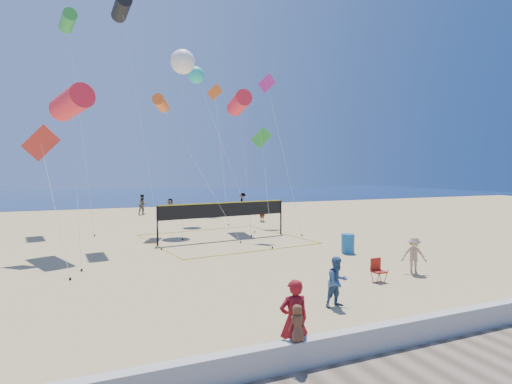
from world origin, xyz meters
name	(u,v)px	position (x,y,z in m)	size (l,w,h in m)	color
ground	(297,311)	(0.00, 0.00, 0.00)	(120.00, 120.00, 0.00)	tan
ocean	(124,195)	(0.00, 62.00, 0.01)	(140.00, 50.00, 0.03)	navy
seawall	(361,341)	(0.00, -3.00, 0.30)	(32.00, 0.30, 0.60)	#B2B2AE
woman	(294,320)	(-1.57, -2.70, 0.91)	(0.66, 0.44, 1.82)	maroon
toddler	(297,323)	(-1.67, -3.04, 0.99)	(0.38, 0.25, 0.78)	brown
bystander_a	(337,282)	(1.34, -0.09, 0.77)	(0.75, 0.59, 1.55)	#335380
bystander_b	(414,255)	(6.48, 2.02, 0.75)	(0.97, 0.56, 1.51)	tan
far_person_1	(170,208)	(1.02, 25.23, 0.87)	(1.61, 0.51, 1.74)	gray
far_person_2	(262,211)	(7.54, 19.72, 0.86)	(0.62, 0.41, 1.71)	gray
far_person_3	(143,205)	(-0.87, 28.98, 0.96)	(0.93, 0.73, 1.92)	gray
far_person_4	(243,202)	(9.27, 28.72, 0.94)	(1.21, 0.70, 1.87)	gray
camp_chair	(377,269)	(4.35, 1.67, 0.49)	(0.48, 0.59, 0.97)	#9E1D12
trash_barrel	(348,244)	(6.45, 6.44, 0.49)	(0.65, 0.65, 0.98)	#1861A1
volleyball_net	(224,214)	(1.97, 12.78, 1.54)	(9.53, 9.40, 2.27)	black
kite_0	(72,103)	(-6.35, 12.66, 7.69)	(2.38, 6.72, 8.53)	red
kite_1	(122,8)	(-3.58, 15.46, 13.95)	(2.04, 5.66, 14.55)	black
kite_2	(161,103)	(-1.03, 17.20, 8.71)	(4.23, 7.00, 9.23)	orange
kite_3	(42,147)	(-7.63, 11.21, 5.28)	(2.26, 5.35, 6.40)	red
kite_4	(262,144)	(4.21, 12.19, 5.80)	(1.52, 3.82, 6.89)	green
kite_5	(269,92)	(7.62, 18.64, 10.40)	(1.59, 7.25, 11.96)	#C22C91
kite_6	(183,62)	(0.69, 18.12, 11.87)	(2.10, 5.57, 12.73)	white
kite_7	(196,75)	(2.78, 22.60, 12.11)	(2.85, 9.01, 12.82)	#26D4C2
kite_8	(68,21)	(-6.79, 22.87, 15.24)	(2.19, 7.14, 15.90)	green
kite_9	(215,99)	(5.94, 27.44, 11.18)	(2.78, 9.73, 12.83)	orange
kite_10	(239,103)	(4.48, 16.94, 9.05)	(1.44, 5.29, 9.82)	red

